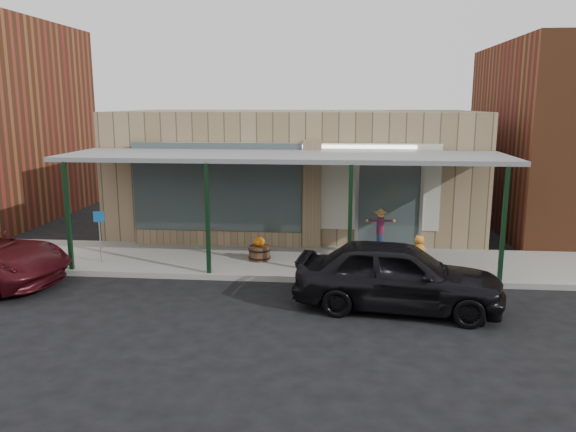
# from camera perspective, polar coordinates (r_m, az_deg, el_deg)

# --- Properties ---
(ground) EXTENTS (120.00, 120.00, 0.00)m
(ground) POSITION_cam_1_polar(r_m,az_deg,el_deg) (12.47, -2.10, -9.59)
(ground) COLOR black
(ground) RESTS_ON ground
(sidewalk) EXTENTS (40.00, 3.20, 0.15)m
(sidewalk) POSITION_cam_1_polar(r_m,az_deg,el_deg) (15.84, -0.42, -4.68)
(sidewalk) COLOR gray
(sidewalk) RESTS_ON ground
(storefront) EXTENTS (12.00, 6.25, 4.20)m
(storefront) POSITION_cam_1_polar(r_m,az_deg,el_deg) (19.91, 0.89, 4.56)
(storefront) COLOR #9B805F
(storefront) RESTS_ON ground
(awning) EXTENTS (12.00, 3.00, 3.04)m
(awning) POSITION_cam_1_polar(r_m,az_deg,el_deg) (15.25, -0.45, 5.93)
(awning) COLOR slate
(awning) RESTS_ON ground
(block_buildings_near) EXTENTS (61.00, 8.00, 8.00)m
(block_buildings_near) POSITION_cam_1_polar(r_m,az_deg,el_deg) (20.76, 6.74, 9.40)
(block_buildings_near) COLOR brown
(block_buildings_near) RESTS_ON ground
(barrel_scarecrow) EXTENTS (0.81, 0.71, 1.40)m
(barrel_scarecrow) POSITION_cam_1_polar(r_m,az_deg,el_deg) (16.25, 9.32, -2.43)
(barrel_scarecrow) COLOR brown
(barrel_scarecrow) RESTS_ON sidewalk
(barrel_pumpkin) EXTENTS (0.64, 0.64, 0.70)m
(barrel_pumpkin) POSITION_cam_1_polar(r_m,az_deg,el_deg) (15.73, -2.92, -3.59)
(barrel_pumpkin) COLOR brown
(barrel_pumpkin) RESTS_ON sidewalk
(handicap_sign) EXTENTS (0.30, 0.04, 1.42)m
(handicap_sign) POSITION_cam_1_polar(r_m,az_deg,el_deg) (16.19, -18.60, -1.32)
(handicap_sign) COLOR gray
(handicap_sign) RESTS_ON sidewalk
(parked_sedan) EXTENTS (4.70, 2.40, 1.53)m
(parked_sedan) POSITION_cam_1_polar(r_m,az_deg,el_deg) (12.57, 11.10, -5.93)
(parked_sedan) COLOR black
(parked_sedan) RESTS_ON ground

